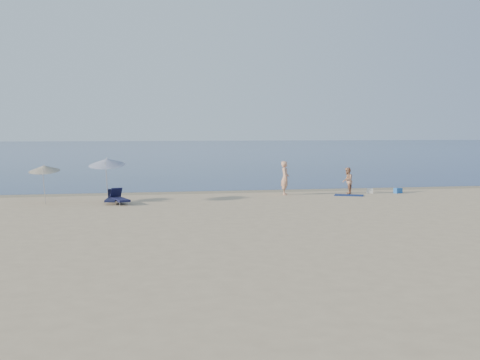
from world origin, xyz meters
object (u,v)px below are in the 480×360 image
person_left (285,178)px  person_right (347,181)px  umbrella_near (107,162)px  blue_cooler (398,191)px

person_left → person_right: 3.74m
person_right → umbrella_near: bearing=-56.4°
blue_cooler → umbrella_near: 17.01m
blue_cooler → person_right: bearing=159.3°
person_left → blue_cooler: person_left is taller
blue_cooler → umbrella_near: umbrella_near is taller
person_left → umbrella_near: (-10.01, -1.80, 1.13)m
person_right → person_left: bearing=-66.4°
person_right → blue_cooler: person_right is taller
person_right → umbrella_near: size_ratio=0.63×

